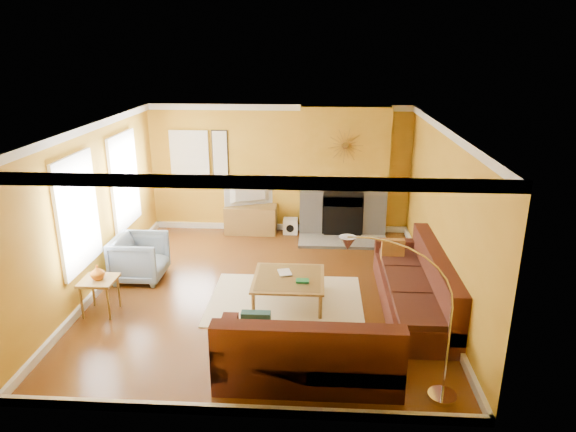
# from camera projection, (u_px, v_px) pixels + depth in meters

# --- Properties ---
(floor) EXTENTS (5.50, 6.00, 0.02)m
(floor) POSITION_uv_depth(u_px,v_px,m) (266.00, 292.00, 8.44)
(floor) COLOR brown
(floor) RESTS_ON ground
(ceiling) EXTENTS (5.50, 6.00, 0.02)m
(ceiling) POSITION_uv_depth(u_px,v_px,m) (263.00, 126.00, 7.58)
(ceiling) COLOR white
(ceiling) RESTS_ON ground
(wall_back) EXTENTS (5.50, 0.02, 2.70)m
(wall_back) POSITION_uv_depth(u_px,v_px,m) (279.00, 169.00, 10.86)
(wall_back) COLOR gold
(wall_back) RESTS_ON ground
(wall_front) EXTENTS (5.50, 0.02, 2.70)m
(wall_front) POSITION_uv_depth(u_px,v_px,m) (233.00, 307.00, 5.16)
(wall_front) COLOR gold
(wall_front) RESTS_ON ground
(wall_left) EXTENTS (0.02, 6.00, 2.70)m
(wall_left) POSITION_uv_depth(u_px,v_px,m) (92.00, 210.00, 8.17)
(wall_left) COLOR gold
(wall_left) RESTS_ON ground
(wall_right) EXTENTS (0.02, 6.00, 2.70)m
(wall_right) POSITION_uv_depth(u_px,v_px,m) (444.00, 217.00, 7.85)
(wall_right) COLOR gold
(wall_right) RESTS_ON ground
(baseboard) EXTENTS (5.50, 6.00, 0.12)m
(baseboard) POSITION_uv_depth(u_px,v_px,m) (266.00, 288.00, 8.42)
(baseboard) COLOR white
(baseboard) RESTS_ON floor
(crown_molding) EXTENTS (5.50, 6.00, 0.12)m
(crown_molding) POSITION_uv_depth(u_px,v_px,m) (263.00, 131.00, 7.60)
(crown_molding) COLOR white
(crown_molding) RESTS_ON ceiling
(window_left_near) EXTENTS (0.06, 1.22, 1.72)m
(window_left_near) POSITION_uv_depth(u_px,v_px,m) (124.00, 180.00, 9.35)
(window_left_near) COLOR white
(window_left_near) RESTS_ON wall_left
(window_left_far) EXTENTS (0.06, 1.22, 1.72)m
(window_left_far) POSITION_uv_depth(u_px,v_px,m) (77.00, 213.00, 7.55)
(window_left_far) COLOR white
(window_left_far) RESTS_ON wall_left
(window_back) EXTENTS (0.82, 0.06, 1.22)m
(window_back) POSITION_uv_depth(u_px,v_px,m) (190.00, 159.00, 10.86)
(window_back) COLOR white
(window_back) RESTS_ON wall_back
(wall_art) EXTENTS (0.34, 0.04, 1.14)m
(wall_art) POSITION_uv_depth(u_px,v_px,m) (220.00, 157.00, 10.81)
(wall_art) COLOR white
(wall_art) RESTS_ON wall_back
(fireplace) EXTENTS (1.80, 0.40, 2.70)m
(fireplace) POSITION_uv_depth(u_px,v_px,m) (344.00, 172.00, 10.58)
(fireplace) COLOR #9B9892
(fireplace) RESTS_ON floor
(mantel) EXTENTS (1.92, 0.22, 0.08)m
(mantel) POSITION_uv_depth(u_px,v_px,m) (344.00, 180.00, 10.38)
(mantel) COLOR white
(mantel) RESTS_ON fireplace
(hearth) EXTENTS (1.80, 0.70, 0.06)m
(hearth) POSITION_uv_depth(u_px,v_px,m) (343.00, 242.00, 10.48)
(hearth) COLOR #9B9892
(hearth) RESTS_ON floor
(sunburst) EXTENTS (0.70, 0.04, 0.70)m
(sunburst) POSITION_uv_depth(u_px,v_px,m) (345.00, 146.00, 10.17)
(sunburst) COLOR olive
(sunburst) RESTS_ON fireplace
(rug) EXTENTS (2.40, 1.80, 0.02)m
(rug) POSITION_uv_depth(u_px,v_px,m) (286.00, 300.00, 8.13)
(rug) COLOR beige
(rug) RESTS_ON floor
(sectional_sofa) EXTENTS (3.10, 3.70, 0.90)m
(sectional_sofa) POSITION_uv_depth(u_px,v_px,m) (342.00, 292.00, 7.42)
(sectional_sofa) COLOR #4F2219
(sectional_sofa) RESTS_ON floor
(coffee_table) EXTENTS (1.10, 1.10, 0.43)m
(coffee_table) POSITION_uv_depth(u_px,v_px,m) (289.00, 290.00, 8.02)
(coffee_table) COLOR white
(coffee_table) RESTS_ON floor
(media_console) EXTENTS (1.09, 0.49, 0.60)m
(media_console) POSITION_uv_depth(u_px,v_px,m) (251.00, 219.00, 10.98)
(media_console) COLOR olive
(media_console) RESTS_ON floor
(tv) EXTENTS (1.05, 0.50, 0.62)m
(tv) POSITION_uv_depth(u_px,v_px,m) (250.00, 192.00, 10.79)
(tv) COLOR black
(tv) RESTS_ON media_console
(subwoofer) EXTENTS (0.31, 0.31, 0.31)m
(subwoofer) POSITION_uv_depth(u_px,v_px,m) (291.00, 226.00, 11.01)
(subwoofer) COLOR white
(subwoofer) RESTS_ON floor
(armchair) EXTENTS (0.86, 0.83, 0.78)m
(armchair) POSITION_uv_depth(u_px,v_px,m) (140.00, 258.00, 8.78)
(armchair) COLOR gray
(armchair) RESTS_ON floor
(side_table) EXTENTS (0.50, 0.50, 0.56)m
(side_table) POSITION_uv_depth(u_px,v_px,m) (101.00, 296.00, 7.69)
(side_table) COLOR olive
(side_table) RESTS_ON floor
(vase) EXTENTS (0.21, 0.21, 0.22)m
(vase) POSITION_uv_depth(u_px,v_px,m) (97.00, 272.00, 7.56)
(vase) COLOR orange
(vase) RESTS_ON side_table
(book) EXTENTS (0.25, 0.30, 0.03)m
(book) POSITION_uv_depth(u_px,v_px,m) (279.00, 273.00, 8.06)
(book) COLOR white
(book) RESTS_ON coffee_table
(arc_lamp) EXTENTS (1.26, 0.36, 1.95)m
(arc_lamp) POSITION_uv_depth(u_px,v_px,m) (401.00, 322.00, 5.61)
(arc_lamp) COLOR silver
(arc_lamp) RESTS_ON floor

